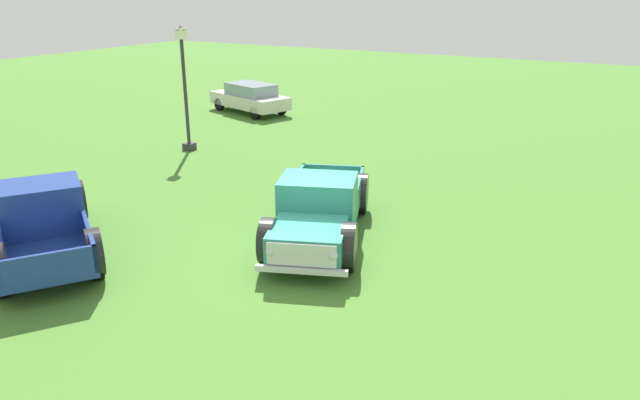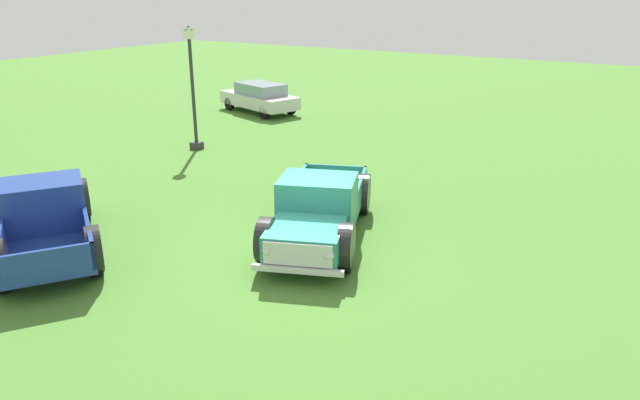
{
  "view_description": "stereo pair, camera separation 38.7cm",
  "coord_description": "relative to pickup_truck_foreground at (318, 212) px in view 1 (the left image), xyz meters",
  "views": [
    {
      "loc": [
        -10.26,
        -6.18,
        5.53
      ],
      "look_at": [
        0.94,
        0.16,
        0.9
      ],
      "focal_mm": 33.45,
      "sensor_mm": 36.0,
      "label": 1
    },
    {
      "loc": [
        -10.06,
        -6.51,
        5.53
      ],
      "look_at": [
        0.94,
        0.16,
        0.9
      ],
      "focal_mm": 33.45,
      "sensor_mm": 36.0,
      "label": 2
    }
  ],
  "objects": [
    {
      "name": "ground_plane",
      "position": [
        -0.61,
        -0.03,
        -0.73
      ],
      "size": [
        80.0,
        80.0,
        0.0
      ],
      "primitive_type": "plane",
      "color": "#477A2D"
    },
    {
      "name": "pickup_truck_foreground",
      "position": [
        0.0,
        0.0,
        0.0
      ],
      "size": [
        5.31,
        3.47,
        1.53
      ],
      "color": "#2D8475",
      "rests_on": "ground_plane"
    },
    {
      "name": "pickup_truck_behind_left",
      "position": [
        -3.26,
        5.11,
        0.0
      ],
      "size": [
        4.32,
        5.16,
        1.54
      ],
      "color": "navy",
      "rests_on": "ground_plane"
    },
    {
      "name": "sedan_distant_a",
      "position": [
        11.34,
        10.07,
        -0.02
      ],
      "size": [
        2.78,
        4.36,
        1.35
      ],
      "color": "silver",
      "rests_on": "ground_plane"
    },
    {
      "name": "lamp_post_near",
      "position": [
        4.84,
        8.05,
        1.51
      ],
      "size": [
        0.36,
        0.36,
        4.28
      ],
      "color": "#2D2D33",
      "rests_on": "ground_plane"
    }
  ]
}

